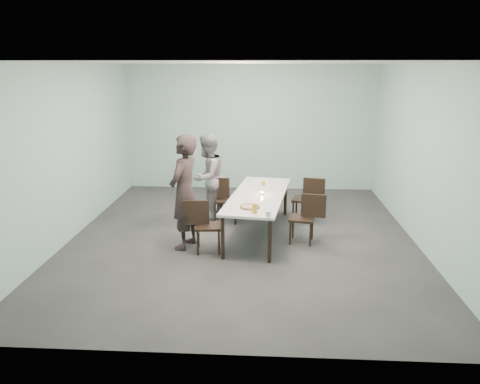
# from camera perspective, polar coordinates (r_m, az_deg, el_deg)

# --- Properties ---
(ground) EXTENTS (7.00, 7.00, 0.00)m
(ground) POSITION_cam_1_polar(r_m,az_deg,el_deg) (8.35, 0.24, -5.56)
(ground) COLOR #333335
(ground) RESTS_ON ground
(room_shell) EXTENTS (6.02, 7.02, 3.01)m
(room_shell) POSITION_cam_1_polar(r_m,az_deg,el_deg) (7.87, 0.26, 8.37)
(room_shell) COLOR #A4CFCB
(room_shell) RESTS_ON ground
(table) EXTENTS (1.24, 2.70, 0.75)m
(table) POSITION_cam_1_polar(r_m,az_deg,el_deg) (8.31, 2.25, -0.66)
(table) COLOR white
(table) RESTS_ON ground
(chair_near_left) EXTENTS (0.63, 0.46, 0.87)m
(chair_near_left) POSITION_cam_1_polar(r_m,az_deg,el_deg) (7.62, -4.50, -3.69)
(chair_near_left) COLOR black
(chair_near_left) RESTS_ON ground
(chair_far_left) EXTENTS (0.63, 0.47, 0.87)m
(chair_far_left) POSITION_cam_1_polar(r_m,az_deg,el_deg) (9.08, -1.92, -0.54)
(chair_far_left) COLOR black
(chair_far_left) RESTS_ON ground
(chair_near_right) EXTENTS (0.64, 0.49, 0.87)m
(chair_near_right) POSITION_cam_1_polar(r_m,az_deg,el_deg) (8.05, 8.13, -2.76)
(chair_near_right) COLOR black
(chair_near_right) RESTS_ON ground
(chair_far_right) EXTENTS (0.65, 0.51, 0.87)m
(chair_far_right) POSITION_cam_1_polar(r_m,az_deg,el_deg) (9.17, 8.29, -0.53)
(chair_far_right) COLOR black
(chair_far_right) RESTS_ON ground
(diner_near) EXTENTS (0.63, 0.79, 1.90)m
(diner_near) POSITION_cam_1_polar(r_m,az_deg,el_deg) (7.70, -6.80, -0.05)
(diner_near) COLOR black
(diner_near) RESTS_ON ground
(diner_far) EXTENTS (0.93, 1.02, 1.69)m
(diner_far) POSITION_cam_1_polar(r_m,az_deg,el_deg) (9.17, -3.98, 1.83)
(diner_far) COLOR gray
(diner_far) RESTS_ON ground
(pizza) EXTENTS (0.34, 0.34, 0.04)m
(pizza) POSITION_cam_1_polar(r_m,az_deg,el_deg) (7.48, 1.20, -1.84)
(pizza) COLOR white
(pizza) RESTS_ON table
(side_plate) EXTENTS (0.18, 0.18, 0.01)m
(side_plate) POSITION_cam_1_polar(r_m,az_deg,el_deg) (7.77, 2.06, -1.30)
(side_plate) COLOR white
(side_plate) RESTS_ON table
(beer_glass) EXTENTS (0.08, 0.08, 0.15)m
(beer_glass) POSITION_cam_1_polar(r_m,az_deg,el_deg) (7.22, 1.79, -2.02)
(beer_glass) COLOR #C3882A
(beer_glass) RESTS_ON table
(water_tumbler) EXTENTS (0.08, 0.08, 0.09)m
(water_tumbler) POSITION_cam_1_polar(r_m,az_deg,el_deg) (7.07, 3.42, -2.67)
(water_tumbler) COLOR silver
(water_tumbler) RESTS_ON table
(tealight) EXTENTS (0.06, 0.06, 0.05)m
(tealight) POSITION_cam_1_polar(r_m,az_deg,el_deg) (8.26, 2.70, -0.19)
(tealight) COLOR silver
(tealight) RESTS_ON table
(amber_tumbler) EXTENTS (0.07, 0.07, 0.08)m
(amber_tumbler) POSITION_cam_1_polar(r_m,az_deg,el_deg) (8.92, 2.83, 1.08)
(amber_tumbler) COLOR #C3882A
(amber_tumbler) RESTS_ON table
(menu) EXTENTS (0.33, 0.26, 0.01)m
(menu) POSITION_cam_1_polar(r_m,az_deg,el_deg) (9.22, 2.47, 1.32)
(menu) COLOR silver
(menu) RESTS_ON table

